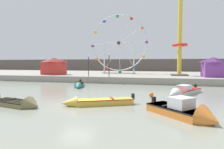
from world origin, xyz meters
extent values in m
plane|color=gray|center=(0.00, 0.00, 0.00)|extent=(240.00, 240.00, 0.00)
cube|color=gray|center=(0.00, 26.05, 0.50)|extent=(110.00, 22.75, 1.01)
cube|color=#564C47|center=(0.00, 45.96, 2.20)|extent=(140.00, 3.00, 4.40)
cube|color=silver|center=(8.89, 7.28, 0.23)|extent=(3.48, 4.64, 0.46)
cube|color=#B2231E|center=(8.89, 7.28, 0.42)|extent=(3.47, 4.61, 0.08)
cone|color=silver|center=(7.38, 4.76, 0.23)|extent=(1.69, 1.72, 1.21)
cube|color=black|center=(10.13, 9.36, 0.57)|extent=(0.31, 0.29, 0.44)
cube|color=silver|center=(8.59, 6.79, 0.71)|extent=(1.59, 1.72, 0.50)
cube|color=#B2231E|center=(9.19, 7.78, 0.49)|extent=(1.01, 0.69, 0.06)
cube|color=orange|center=(7.05, -1.36, 0.25)|extent=(3.57, 3.58, 0.51)
cube|color=black|center=(7.05, -1.36, 0.47)|extent=(3.56, 3.57, 0.08)
cone|color=orange|center=(8.62, -2.94, 0.25)|extent=(1.72, 1.71, 1.46)
cube|color=black|center=(5.74, -0.04, 0.62)|extent=(0.31, 0.31, 0.44)
cube|color=silver|center=(7.36, -1.67, 0.84)|extent=(1.62, 1.61, 0.66)
cube|color=black|center=(6.74, -1.05, 0.54)|extent=(1.04, 1.03, 0.06)
cube|color=teal|center=(-4.48, 10.67, 0.22)|extent=(2.24, 3.90, 0.44)
cube|color=gold|center=(-4.48, 10.67, 0.40)|extent=(2.25, 3.87, 0.08)
cone|color=teal|center=(-3.68, 8.43, 0.22)|extent=(1.27, 1.31, 0.98)
cube|color=black|center=(-5.15, 12.54, 0.55)|extent=(0.29, 0.27, 0.44)
cube|color=gold|center=(-4.64, 11.12, 0.47)|extent=(0.88, 0.45, 0.06)
cube|color=gold|center=(2.10, 0.36, 0.23)|extent=(4.26, 2.73, 0.45)
cube|color=#B2231E|center=(2.10, 0.36, 0.41)|extent=(4.23, 2.73, 0.08)
cone|color=gold|center=(-0.32, -0.79, 0.23)|extent=(1.46, 1.36, 0.95)
cube|color=black|center=(4.11, 1.31, 0.56)|extent=(0.28, 0.30, 0.44)
cube|color=#B2231E|center=(2.58, 0.59, 0.48)|extent=(0.51, 0.84, 0.06)
cube|color=olive|center=(-4.53, -1.50, 0.19)|extent=(3.61, 2.03, 0.38)
cube|color=black|center=(-4.53, -1.50, 0.34)|extent=(3.58, 2.05, 0.08)
cone|color=olive|center=(-2.43, -1.98, 0.19)|extent=(1.19, 1.42, 1.24)
cube|color=black|center=(-4.94, -1.41, 0.41)|extent=(0.40, 1.12, 0.06)
torus|color=silver|center=(-2.20, 26.29, 7.48)|extent=(11.98, 0.24, 11.98)
cylinder|color=#38383D|center=(-2.20, 26.29, 7.48)|extent=(0.70, 0.50, 0.70)
cylinder|color=silver|center=(-0.86, 26.29, 10.09)|extent=(2.75, 0.08, 5.26)
cube|color=red|center=(0.48, 26.29, 12.42)|extent=(0.56, 0.48, 0.44)
cylinder|color=silver|center=(-2.34, 26.29, 10.41)|extent=(0.37, 0.08, 5.87)
cube|color=#33934C|center=(-2.49, 26.29, 13.06)|extent=(0.56, 0.48, 0.44)
cylinder|color=silver|center=(-3.79, 26.29, 9.95)|extent=(3.25, 0.08, 4.98)
cube|color=#3356B7|center=(-5.38, 26.29, 12.13)|extent=(0.56, 0.48, 0.44)
cylinder|color=silver|center=(-4.81, 26.29, 8.82)|extent=(5.26, 0.08, 2.75)
cube|color=yellow|center=(-7.42, 26.29, 9.88)|extent=(0.56, 0.48, 0.44)
cylinder|color=silver|center=(-5.13, 26.29, 7.33)|extent=(5.87, 0.08, 0.37)
cube|color=purple|center=(-8.06, 26.29, 6.91)|extent=(0.56, 0.48, 0.44)
cylinder|color=silver|center=(-4.66, 26.29, 5.89)|extent=(4.98, 0.08, 3.25)
cube|color=orange|center=(-7.13, 26.29, 4.02)|extent=(0.56, 0.48, 0.44)
cylinder|color=silver|center=(-3.54, 26.29, 4.87)|extent=(2.75, 0.08, 5.26)
cube|color=red|center=(-4.88, 26.29, 1.98)|extent=(0.56, 0.48, 0.44)
cylinder|color=silver|center=(-2.05, 26.29, 4.55)|extent=(0.37, 0.08, 5.87)
cube|color=#33934C|center=(-1.91, 26.29, 1.34)|extent=(0.56, 0.48, 0.44)
cylinder|color=silver|center=(-0.60, 26.29, 5.01)|extent=(3.25, 0.08, 4.98)
cube|color=#3356B7|center=(0.99, 26.29, 2.27)|extent=(0.56, 0.48, 0.44)
cylinder|color=silver|center=(0.42, 26.29, 6.14)|extent=(5.26, 0.08, 2.75)
cube|color=yellow|center=(3.03, 26.29, 4.52)|extent=(0.56, 0.48, 0.44)
cylinder|color=silver|center=(0.74, 26.29, 7.62)|extent=(5.87, 0.08, 0.37)
cube|color=purple|center=(3.67, 26.29, 7.49)|extent=(0.56, 0.48, 0.44)
cylinder|color=silver|center=(0.27, 26.29, 9.07)|extent=(4.98, 0.08, 3.25)
cube|color=orange|center=(2.74, 26.29, 10.38)|extent=(0.56, 0.48, 0.44)
cylinder|color=silver|center=(-5.42, 26.29, 4.24)|extent=(0.28, 0.28, 6.47)
cylinder|color=silver|center=(1.03, 26.29, 4.24)|extent=(0.28, 0.28, 6.47)
cylinder|color=silver|center=(-2.20, 26.29, 7.48)|extent=(6.46, 0.18, 0.18)
cube|color=#4C4C51|center=(-2.20, 26.29, 1.05)|extent=(7.26, 1.20, 0.08)
cylinder|color=gold|center=(9.61, 21.54, 7.54)|extent=(0.70, 0.70, 13.07)
torus|color=red|center=(9.61, 21.54, 6.32)|extent=(2.64, 2.64, 0.44)
cube|color=#4C4C51|center=(9.61, 21.54, 1.13)|extent=(2.80, 2.80, 0.24)
cube|color=red|center=(-13.33, 18.97, 2.21)|extent=(3.90, 3.03, 2.40)
pyramid|color=maroon|center=(-13.33, 18.97, 3.79)|extent=(4.29, 3.34, 0.80)
cube|color=purple|center=(14.26, 18.73, 2.16)|extent=(2.99, 2.71, 2.30)
pyramid|color=#462156|center=(14.26, 18.73, 3.69)|extent=(3.29, 2.98, 0.80)
cylinder|color=#2D2D33|center=(-1.50, 15.39, 2.73)|extent=(0.12, 0.12, 3.45)
sphere|color=#F2EACC|center=(-1.50, 15.39, 4.60)|extent=(0.32, 0.32, 0.32)
cylinder|color=#2D2D33|center=(-4.97, 15.47, 2.61)|extent=(0.12, 0.12, 3.21)
sphere|color=#F2EACC|center=(-4.97, 15.47, 4.36)|extent=(0.32, 0.32, 0.32)
sphere|color=orange|center=(5.41, 4.61, 0.22)|extent=(0.44, 0.44, 0.44)
camera|label=1|loc=(5.99, -13.29, 3.17)|focal=30.20mm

